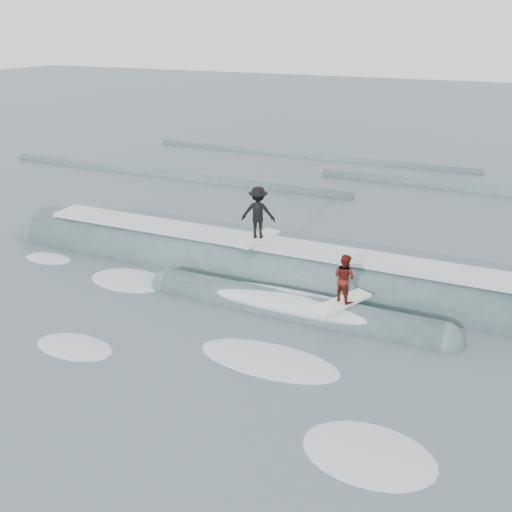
% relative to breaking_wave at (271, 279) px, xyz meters
% --- Properties ---
extents(ground, '(160.00, 160.00, 0.00)m').
position_rel_breaking_wave_xyz_m(ground, '(-0.27, -3.41, -0.04)').
color(ground, '#3C5158').
rests_on(ground, ground).
extents(breaking_wave, '(22.29, 3.98, 2.41)m').
position_rel_breaking_wave_xyz_m(breaking_wave, '(0.00, 0.00, 0.00)').
color(breaking_wave, '#335256').
rests_on(breaking_wave, ground).
extents(surfer_black, '(1.30, 2.07, 1.91)m').
position_rel_breaking_wave_xyz_m(surfer_black, '(-0.63, 0.32, 2.17)').
color(surfer_black, white).
rests_on(surfer_black, ground).
extents(surfer_red, '(1.37, 2.04, 1.56)m').
position_rel_breaking_wave_xyz_m(surfer_red, '(3.09, -1.88, 1.27)').
color(surfer_red, white).
rests_on(surfer_red, ground).
extents(whitewater, '(15.72, 6.84, 0.10)m').
position_rel_breaking_wave_xyz_m(whitewater, '(-0.65, -4.44, -0.04)').
color(whitewater, silver).
rests_on(whitewater, ground).
extents(far_swells, '(41.24, 8.65, 0.80)m').
position_rel_breaking_wave_xyz_m(far_swells, '(-1.33, 14.24, -0.04)').
color(far_swells, '#335256').
rests_on(far_swells, ground).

